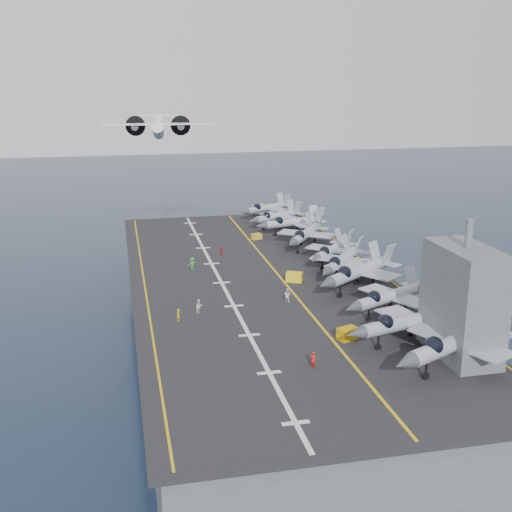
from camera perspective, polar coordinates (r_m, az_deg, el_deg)
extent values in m
plane|color=#142135|center=(98.24, 0.50, -7.94)|extent=(500.00, 500.00, 0.00)
cube|color=#56595E|center=(96.34, 0.51, -5.22)|extent=(36.00, 90.00, 10.00)
cube|color=black|center=(94.60, 0.51, -2.28)|extent=(38.00, 92.00, 0.40)
cube|color=gold|center=(95.21, 2.28, -2.03)|extent=(0.35, 90.00, 0.02)
cube|color=silver|center=(93.46, -3.08, -2.39)|extent=(0.50, 90.00, 0.02)
cube|color=gold|center=(92.47, -9.83, -2.80)|extent=(0.25, 90.00, 0.02)
cube|color=gold|center=(100.07, 10.91, -1.42)|extent=(0.25, 90.00, 0.02)
imported|color=gold|center=(79.37, -6.92, -5.24)|extent=(1.06, 1.16, 1.61)
imported|color=silver|center=(81.47, -5.08, -4.50)|extent=(1.39, 1.28, 1.92)
imported|color=green|center=(99.66, -5.70, -0.70)|extent=(1.36, 1.09, 1.98)
imported|color=red|center=(107.34, -3.11, 0.47)|extent=(1.06, 1.18, 1.64)
imported|color=#B21919|center=(66.96, 5.11, -9.18)|extent=(1.33, 1.24, 1.84)
imported|color=silver|center=(85.36, 2.80, -3.50)|extent=(1.37, 1.35, 1.92)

